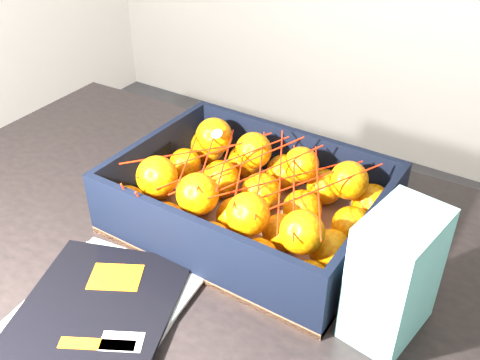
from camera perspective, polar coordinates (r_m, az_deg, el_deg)
The scene contains 6 objects.
table at distance 0.98m, azimuth -4.65°, elevation -10.89°, with size 1.23×0.85×0.75m.
magazine_stack at distance 0.80m, azimuth -15.27°, elevation -13.87°, with size 0.29×0.34×0.02m.
produce_crate at distance 0.92m, azimuth 1.02°, elevation -3.04°, with size 0.43×0.32×0.12m.
clementine_heap at distance 0.91m, azimuth 0.99°, elevation -1.72°, with size 0.41×0.30×0.12m.
mesh_net at distance 0.87m, azimuth 0.46°, elevation 0.93°, with size 0.36×0.28×0.10m.
retail_carton at distance 0.74m, azimuth 15.86°, elevation -9.61°, with size 0.08×0.12×0.19m, color white.
Camera 1 is at (0.45, -0.48, 1.34)m, focal length 40.74 mm.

